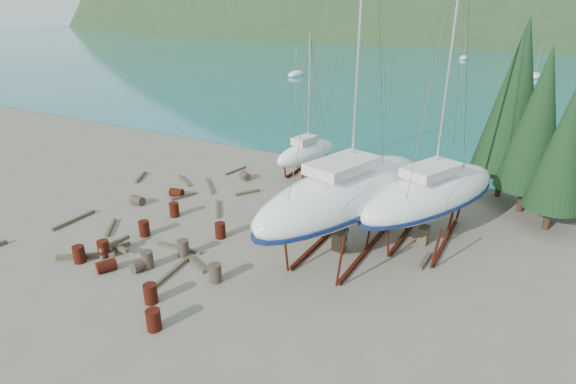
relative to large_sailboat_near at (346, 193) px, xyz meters
The scene contains 52 objects.
ground 6.14m from the large_sailboat_near, 155.09° to the right, with size 600.00×600.00×0.00m, color #6A6354.
bay_water 312.83m from the large_sailboat_near, 90.88° to the left, with size 700.00×700.00×0.00m, color #1B7389.
far_hill 317.83m from the large_sailboat_near, 90.86° to the left, with size 800.00×360.00×110.00m, color #23341A.
far_house_left 198.64m from the large_sailboat_near, 109.04° to the left, with size 6.60×5.60×5.60m.
far_house_center 189.41m from the large_sailboat_near, 97.52° to the left, with size 6.60×5.60×5.60m.
cypress_near_right 12.73m from the large_sailboat_near, 51.73° to the left, with size 3.60×3.60×10.00m.
cypress_mid_right 12.19m from the large_sailboat_near, 40.17° to the left, with size 3.06×3.06×8.50m.
cypress_back_left 13.78m from the large_sailboat_near, 62.19° to the left, with size 4.14×4.14×11.50m.
moored_boat_left 67.50m from the large_sailboat_near, 121.05° to the left, with size 2.00×5.00×6.05m.
moored_boat_mid 78.00m from the large_sailboat_near, 86.17° to the left, with size 2.00×5.00×6.05m.
moored_boat_far 108.57m from the large_sailboat_near, 96.77° to the left, with size 2.00×5.00×6.05m.
large_sailboat_near is the anchor object (origin of this frame).
large_sailboat_far 4.73m from the large_sailboat_near, 41.61° to the left, with size 6.81×10.85×16.58m.
small_sailboat_shore 11.91m from the large_sailboat_near, 127.39° to the left, with size 3.11×6.64×10.23m.
worker 2.29m from the large_sailboat_near, 19.38° to the right, with size 0.61×0.40×1.67m, color navy.
drum_0 11.31m from the large_sailboat_near, 157.14° to the right, with size 0.58×0.58×0.88m, color #50160D.
drum_1 10.64m from the large_sailboat_near, 137.58° to the right, with size 0.58×0.58×0.88m, color #2D2823.
drum_2 12.88m from the large_sailboat_near, behind, with size 0.58×0.58×0.88m, color #50160D.
drum_3 10.39m from the large_sailboat_near, 121.28° to the right, with size 0.58×0.58×0.88m, color #50160D.
drum_4 8.67m from the large_sailboat_near, 129.03° to the left, with size 0.58×0.58×0.88m, color #50160D.
drum_5 7.55m from the large_sailboat_near, 122.86° to the right, with size 0.58×0.58×0.88m, color #2D2823.
drum_6 5.94m from the large_sailboat_near, 162.65° to the left, with size 0.58×0.58×0.88m, color #50160D.
drum_7 10.84m from the large_sailboat_near, 111.18° to the right, with size 0.58×0.58×0.88m, color #50160D.
drum_8 10.91m from the large_sailboat_near, behind, with size 0.58×0.58×0.88m, color #50160D.
drum_9 12.34m from the large_sailboat_near, 150.35° to the left, with size 0.58×0.58×0.88m, color #2D2823.
drum_10 13.64m from the large_sailboat_near, 143.68° to the right, with size 0.58×0.58×0.88m, color #50160D.
drum_11 7.84m from the large_sailboat_near, 144.96° to the left, with size 0.58×0.58×0.88m, color #2D2823.
drum_12 12.20m from the large_sailboat_near, 138.72° to the right, with size 0.58×0.58×0.88m, color #50160D.
drum_13 12.61m from the large_sailboat_near, 145.75° to the right, with size 0.58×0.58×0.88m, color #50160D.
drum_14 7.26m from the large_sailboat_near, 159.60° to the right, with size 0.58×0.58×0.88m, color #50160D.
drum_15 14.15m from the large_sailboat_near, behind, with size 0.58×0.58×0.88m, color #2D2823.
drum_16 10.31m from the large_sailboat_near, 138.35° to the right, with size 0.58×0.58×0.88m, color #2D2823.
drum_17 8.72m from the large_sailboat_near, 143.93° to the right, with size 0.58×0.58×0.88m, color #2D2823.
timber_0 14.33m from the large_sailboat_near, 149.90° to the left, with size 0.14×2.27×0.14m, color brown.
timber_1 5.17m from the large_sailboat_near, ahead, with size 0.19×1.74×0.19m, color brown.
timber_2 17.80m from the large_sailboat_near, behind, with size 0.19×2.28×0.19m, color brown.
timber_3 9.17m from the large_sailboat_near, 148.63° to the right, with size 0.15×2.75×0.15m, color brown.
timber_4 12.44m from the large_sailboat_near, behind, with size 0.17×1.79×0.17m, color brown.
timber_5 9.36m from the large_sailboat_near, 133.28° to the right, with size 0.16×3.06×0.16m, color brown.
timber_6 9.60m from the large_sailboat_near, 105.98° to the left, with size 0.19×1.95×0.19m, color brown.
timber_7 8.22m from the large_sailboat_near, 135.51° to the right, with size 0.17×1.65×0.17m, color brown.
timber_8 9.90m from the large_sailboat_near, 157.06° to the left, with size 0.19×1.76×0.19m, color brown.
timber_9 14.04m from the large_sailboat_near, 120.78° to the left, with size 0.15×2.74×0.15m, color brown.
timber_10 6.86m from the large_sailboat_near, 139.53° to the left, with size 0.16×3.09×0.16m, color brown.
timber_11 9.31m from the large_sailboat_near, behind, with size 0.15×2.58×0.15m, color brown.
timber_12 13.64m from the large_sailboat_near, 159.52° to the right, with size 0.17×2.23×0.17m, color brown.
timber_14 16.26m from the large_sailboat_near, 161.49° to the right, with size 0.18×2.94×0.18m, color brown.
timber_15 12.69m from the large_sailboat_near, 163.75° to the left, with size 0.15×3.10×0.15m, color brown.
timber_16 13.55m from the large_sailboat_near, 145.29° to the right, with size 0.23×2.85×0.23m, color brown.
timber_17 14.76m from the large_sailboat_near, 166.80° to the left, with size 0.16×2.41×0.16m, color brown.
timber_pile_fore 12.22m from the large_sailboat_near, 147.75° to the right, with size 1.80×1.80×0.60m.
timber_pile_aft 5.94m from the large_sailboat_near, 129.12° to the left, with size 1.80×1.80×0.60m.
Camera 1 is at (12.70, -17.40, 11.62)m, focal length 28.00 mm.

